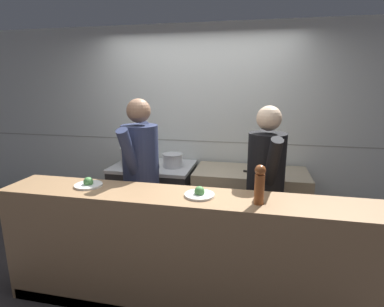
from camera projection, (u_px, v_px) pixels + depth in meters
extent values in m
plane|color=#383333|center=(172.00, 286.00, 2.86)|extent=(14.00, 14.00, 0.00)
cube|color=silver|center=(200.00, 129.00, 3.90)|extent=(8.00, 0.06, 2.60)
cube|color=gray|center=(199.00, 141.00, 3.91)|extent=(8.00, 0.00, 0.01)
cube|color=#232326|center=(154.00, 200.00, 3.83)|extent=(0.96, 0.70, 0.86)
cube|color=#B7BABF|center=(153.00, 166.00, 3.72)|extent=(0.98, 0.71, 0.04)
cube|color=#B7BABF|center=(145.00, 206.00, 3.49)|extent=(0.86, 0.03, 0.10)
cube|color=gray|center=(249.00, 207.00, 3.58)|extent=(1.30, 0.65, 0.90)
cube|color=black|center=(247.00, 250.00, 3.38)|extent=(1.27, 0.04, 0.10)
cube|color=#93704C|center=(184.00, 253.00, 2.48)|extent=(3.07, 0.45, 1.03)
cylinder|color=beige|center=(134.00, 156.00, 3.69)|extent=(0.31, 0.31, 0.22)
cylinder|color=beige|center=(134.00, 148.00, 3.67)|extent=(0.33, 0.33, 0.01)
cylinder|color=#B7BABF|center=(173.00, 160.00, 3.61)|extent=(0.23, 0.23, 0.16)
cylinder|color=#B7BABF|center=(173.00, 154.00, 3.59)|extent=(0.24, 0.24, 0.01)
cube|color=#B7BABF|center=(264.00, 175.00, 3.32)|extent=(0.26, 0.11, 0.01)
cube|color=black|center=(248.00, 172.00, 3.41)|extent=(0.11, 0.06, 0.02)
cylinder|color=white|center=(89.00, 185.00, 2.57)|extent=(0.23, 0.23, 0.02)
sphere|color=#4C8C47|center=(88.00, 182.00, 2.56)|extent=(0.08, 0.08, 0.08)
cylinder|color=white|center=(199.00, 195.00, 2.34)|extent=(0.24, 0.24, 0.02)
sphere|color=#4C8C47|center=(199.00, 191.00, 2.34)|extent=(0.08, 0.08, 0.08)
cylinder|color=brown|center=(259.00, 189.00, 2.17)|extent=(0.07, 0.07, 0.22)
sphere|color=brown|center=(260.00, 170.00, 2.14)|extent=(0.08, 0.08, 0.08)
cube|color=black|center=(143.00, 229.00, 3.12)|extent=(0.32, 0.22, 0.82)
cylinder|color=#262D4C|center=(141.00, 159.00, 2.95)|extent=(0.39, 0.39, 0.68)
sphere|color=#8C664C|center=(139.00, 111.00, 2.84)|extent=(0.23, 0.23, 0.23)
cylinder|color=#262D4C|center=(149.00, 147.00, 3.13)|extent=(0.14, 0.35, 0.57)
cylinder|color=#262D4C|center=(130.00, 156.00, 2.74)|extent=(0.14, 0.35, 0.57)
cube|color=black|center=(262.00, 239.00, 2.93)|extent=(0.32, 0.24, 0.79)
cylinder|color=black|center=(266.00, 168.00, 2.76)|extent=(0.40, 0.40, 0.66)
sphere|color=beige|center=(269.00, 118.00, 2.66)|extent=(0.22, 0.22, 0.22)
cylinder|color=black|center=(262.00, 155.00, 2.94)|extent=(0.16, 0.34, 0.55)
cylinder|color=black|center=(272.00, 166.00, 2.55)|extent=(0.16, 0.34, 0.55)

